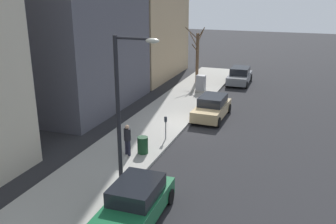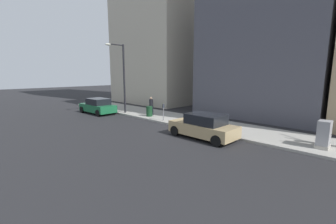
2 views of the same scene
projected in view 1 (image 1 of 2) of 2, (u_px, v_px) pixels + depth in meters
The scene contains 12 objects.
ground_plane at pixel (189, 125), 24.31m from camera, with size 120.00×120.00×0.00m, color #232326.
sidewalk at pixel (160, 120), 24.93m from camera, with size 4.00×36.00×0.15m, color #9E9B93.
parked_car_grey at pixel (240, 76), 34.69m from camera, with size 1.97×4.23×1.52m.
parked_car_tan at pixel (212, 107), 25.41m from camera, with size 2.00×4.24×1.52m.
parked_car_green at pixel (135, 203), 14.05m from camera, with size 1.99×4.23×1.52m.
parking_meter at pixel (166, 125), 21.34m from camera, with size 0.14×0.10×1.35m.
utility_box at pixel (201, 84), 31.27m from camera, with size 0.83×0.61×1.43m.
streetlamp at pixel (123, 100), 15.46m from camera, with size 1.97×0.32×6.50m.
bare_tree at pixel (197, 56), 34.19m from camera, with size 1.77×2.78×5.07m.
trash_bin at pixel (143, 145), 19.60m from camera, with size 0.56×0.56×0.90m, color #14381E.
pedestrian_near_meter at pixel (127, 138), 19.24m from camera, with size 0.37×0.36×1.66m.
office_block_center at pixel (50, 5), 26.74m from camera, with size 10.78×10.78×14.56m, color #4C4C56.
Camera 1 is at (-6.53, 21.93, 8.35)m, focal length 40.00 mm.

